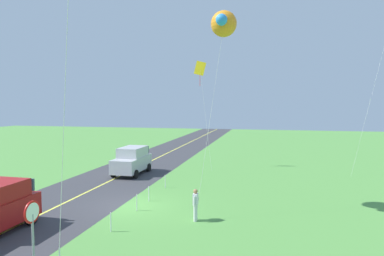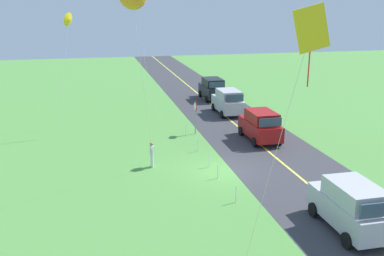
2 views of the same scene
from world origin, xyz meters
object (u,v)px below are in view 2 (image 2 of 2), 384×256
(car_suv_foreground, at_px, (260,125))
(stop_sign, at_px, (195,111))
(person_adult_near, at_px, (152,154))
(kite_cyan_top, at_px, (69,20))
(car_parked_east_far, at_px, (212,88))
(kite_purple_back, at_px, (310,35))
(car_parked_west_near, at_px, (351,206))
(car_parked_east_near, at_px, (228,102))

(car_suv_foreground, relative_size, stop_sign, 1.72)
(car_suv_foreground, relative_size, person_adult_near, 2.75)
(stop_sign, relative_size, person_adult_near, 1.60)
(car_suv_foreground, distance_m, stop_sign, 5.07)
(kite_cyan_top, bearing_deg, car_parked_east_far, -63.90)
(kite_cyan_top, bearing_deg, person_adult_near, -157.38)
(car_suv_foreground, xyz_separation_m, kite_purple_back, (-17.68, 5.89, 7.74))
(car_parked_west_near, bearing_deg, kite_purple_back, 131.70)
(person_adult_near, relative_size, kite_cyan_top, 0.18)
(car_suv_foreground, height_order, car_parked_east_near, same)
(car_parked_west_near, xyz_separation_m, kite_purple_back, (-4.35, 4.88, 7.74))
(car_suv_foreground, height_order, car_parked_west_near, same)
(person_adult_near, height_order, kite_purple_back, kite_purple_back)
(car_parked_east_far, bearing_deg, kite_purple_back, 168.98)
(car_parked_east_near, bearing_deg, kite_cyan_top, 91.31)
(car_parked_east_near, height_order, person_adult_near, car_parked_east_near)
(car_parked_east_near, xyz_separation_m, car_parked_west_near, (-21.51, 1.11, 0.00))
(kite_cyan_top, bearing_deg, stop_sign, -120.00)
(car_parked_west_near, height_order, kite_cyan_top, kite_cyan_top)
(car_suv_foreground, relative_size, car_parked_east_far, 1.00)
(car_parked_east_near, height_order, car_parked_west_near, same)
(car_suv_foreground, xyz_separation_m, car_parked_west_near, (-13.33, 1.01, 0.00))
(car_parked_west_near, bearing_deg, stop_sign, 11.55)
(car_suv_foreground, bearing_deg, person_adult_near, 113.30)
(car_parked_east_near, distance_m, car_parked_west_near, 21.54)
(car_suv_foreground, distance_m, kite_purple_back, 20.17)
(car_parked_east_near, bearing_deg, car_parked_west_near, 177.04)
(car_suv_foreground, bearing_deg, kite_cyan_top, 59.41)
(car_parked_east_far, height_order, person_adult_near, car_parked_east_far)
(car_parked_east_far, xyz_separation_m, kite_cyan_top, (-6.72, 13.72, 7.32))
(person_adult_near, bearing_deg, kite_purple_back, -127.91)
(car_parked_west_near, xyz_separation_m, kite_cyan_top, (21.21, 12.32, 7.32))
(car_suv_foreground, height_order, car_parked_east_far, same)
(car_suv_foreground, bearing_deg, car_parked_east_near, -0.72)
(car_parked_west_near, distance_m, kite_cyan_top, 25.59)
(car_parked_east_near, bearing_deg, kite_purple_back, 166.96)
(person_adult_near, xyz_separation_m, kite_cyan_top, (11.54, 4.81, 7.61))
(car_suv_foreground, bearing_deg, stop_sign, 58.18)
(car_suv_foreground, height_order, kite_cyan_top, kite_cyan_top)
(car_parked_west_near, bearing_deg, person_adult_near, 37.84)
(car_parked_east_near, distance_m, kite_purple_back, 27.65)
(car_parked_east_far, bearing_deg, kite_cyan_top, 116.10)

